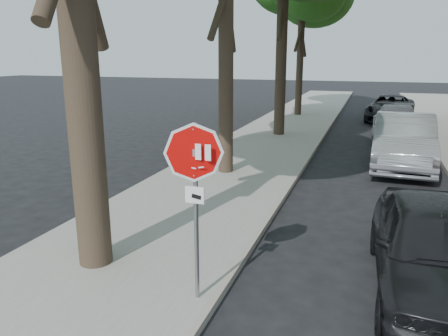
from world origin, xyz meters
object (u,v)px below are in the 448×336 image
(car_b, at_px, (404,141))
(car_c, at_px, (396,122))
(stop_sign, at_px, (195,179))
(car_d, at_px, (390,108))
(car_a, at_px, (434,248))

(car_b, distance_m, car_c, 5.37)
(stop_sign, bearing_deg, car_d, 81.28)
(car_a, distance_m, car_d, 19.34)
(car_d, bearing_deg, stop_sign, -92.39)
(car_a, relative_size, car_d, 0.85)
(stop_sign, distance_m, car_b, 10.47)
(car_a, height_order, car_b, car_b)
(car_a, bearing_deg, car_b, 88.00)
(stop_sign, relative_size, car_a, 0.60)
(car_b, xyz_separation_m, car_d, (-0.10, 10.99, -0.15))
(car_d, bearing_deg, car_b, -83.15)
(car_b, bearing_deg, car_c, 92.07)
(car_c, bearing_deg, car_a, -89.57)
(car_a, relative_size, car_c, 0.89)
(car_a, distance_m, car_c, 13.72)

